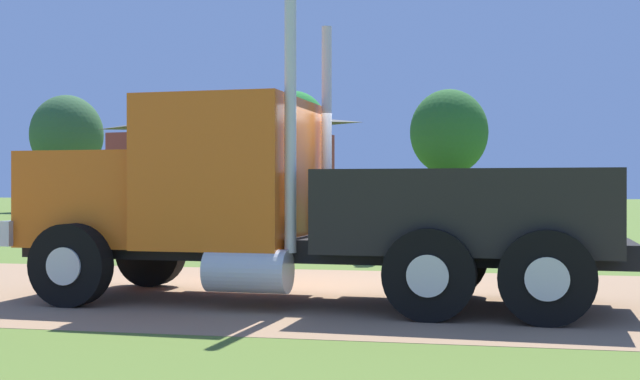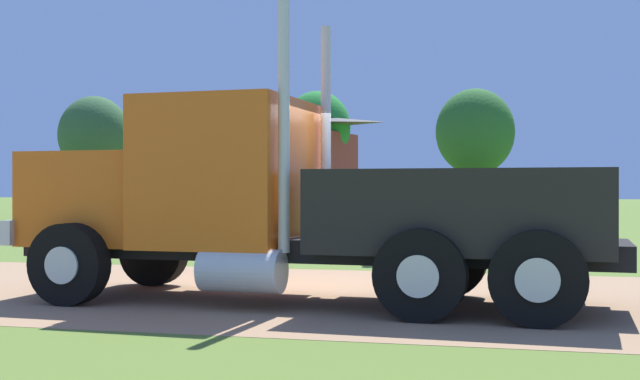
# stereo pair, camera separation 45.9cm
# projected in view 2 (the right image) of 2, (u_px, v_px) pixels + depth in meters

# --- Properties ---
(ground_plane) EXTENTS (200.00, 200.00, 0.00)m
(ground_plane) POSITION_uv_depth(u_px,v_px,m) (294.00, 294.00, 11.50)
(ground_plane) COLOR #56702A
(dirt_track) EXTENTS (120.00, 6.68, 0.01)m
(dirt_track) POSITION_uv_depth(u_px,v_px,m) (294.00, 293.00, 11.50)
(dirt_track) COLOR #A07B58
(dirt_track) RESTS_ON ground_plane
(truck_foreground_white) EXTENTS (7.83, 2.91, 3.70)m
(truck_foreground_white) POSITION_uv_depth(u_px,v_px,m) (293.00, 205.00, 10.68)
(truck_foreground_white) COLOR black
(truck_foreground_white) RESTS_ON ground_plane
(visitor_far_side) EXTENTS (0.40, 0.55, 1.65)m
(visitor_far_side) POSITION_uv_depth(u_px,v_px,m) (381.00, 217.00, 16.30)
(visitor_far_side) COLOR #B22D33
(visitor_far_side) RESTS_ON ground_plane
(shed_building) EXTENTS (11.30, 7.45, 5.41)m
(shed_building) POSITION_uv_depth(u_px,v_px,m) (246.00, 165.00, 42.31)
(shed_building) COLOR brown
(shed_building) RESTS_ON ground_plane
(tree_left) EXTENTS (4.44, 4.44, 7.18)m
(tree_left) POSITION_uv_depth(u_px,v_px,m) (94.00, 136.00, 51.81)
(tree_left) COLOR #513823
(tree_left) RESTS_ON ground_plane
(tree_mid) EXTENTS (3.35, 3.35, 6.34)m
(tree_mid) POSITION_uv_depth(u_px,v_px,m) (317.00, 128.00, 41.81)
(tree_mid) COLOR #513823
(tree_mid) RESTS_ON ground_plane
(tree_right) EXTENTS (5.00, 5.00, 7.79)m
(tree_right) POSITION_uv_depth(u_px,v_px,m) (475.00, 132.00, 52.99)
(tree_right) COLOR #513823
(tree_right) RESTS_ON ground_plane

